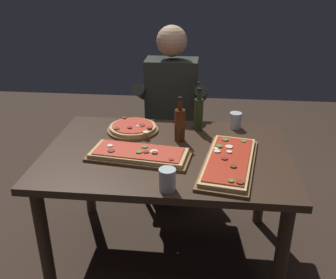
% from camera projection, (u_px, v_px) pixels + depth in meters
% --- Properties ---
extents(ground_plane, '(6.40, 6.40, 0.00)m').
position_uv_depth(ground_plane, '(167.00, 252.00, 2.49)').
color(ground_plane, '#38281E').
extents(dining_table, '(1.40, 0.96, 0.74)m').
position_uv_depth(dining_table, '(167.00, 166.00, 2.22)').
color(dining_table, '#3D2B1E').
rests_on(dining_table, ground_plane).
extents(pizza_rectangular_front, '(0.59, 0.31, 0.05)m').
position_uv_depth(pizza_rectangular_front, '(139.00, 154.00, 2.10)').
color(pizza_rectangular_front, brown).
rests_on(pizza_rectangular_front, dining_table).
extents(pizza_rectangular_left, '(0.36, 0.66, 0.05)m').
position_uv_depth(pizza_rectangular_left, '(229.00, 162.00, 2.02)').
color(pizza_rectangular_left, brown).
rests_on(pizza_rectangular_left, dining_table).
extents(pizza_round_far, '(0.33, 0.33, 0.05)m').
position_uv_depth(pizza_round_far, '(133.00, 128.00, 2.44)').
color(pizza_round_far, brown).
rests_on(pizza_round_far, dining_table).
extents(wine_bottle_dark, '(0.06, 0.06, 0.28)m').
position_uv_depth(wine_bottle_dark, '(180.00, 124.00, 2.27)').
color(wine_bottle_dark, '#47230F').
rests_on(wine_bottle_dark, dining_table).
extents(oil_bottle_amber, '(0.06, 0.06, 0.28)m').
position_uv_depth(oil_bottle_amber, '(198.00, 113.00, 2.42)').
color(oil_bottle_amber, '#233819').
rests_on(oil_bottle_amber, dining_table).
extents(tumbler_near_camera, '(0.08, 0.08, 0.11)m').
position_uv_depth(tumbler_near_camera, '(167.00, 179.00, 1.79)').
color(tumbler_near_camera, silver).
rests_on(tumbler_near_camera, dining_table).
extents(tumbler_far_side, '(0.08, 0.08, 0.10)m').
position_uv_depth(tumbler_far_side, '(235.00, 120.00, 2.48)').
color(tumbler_far_side, silver).
rests_on(tumbler_far_side, dining_table).
extents(diner_chair, '(0.44, 0.44, 0.87)m').
position_uv_depth(diner_chair, '(172.00, 132.00, 3.07)').
color(diner_chair, black).
rests_on(diner_chair, ground_plane).
extents(seated_diner, '(0.53, 0.41, 1.33)m').
position_uv_depth(seated_diner, '(171.00, 107.00, 2.85)').
color(seated_diner, '#23232D').
rests_on(seated_diner, ground_plane).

